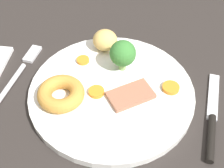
# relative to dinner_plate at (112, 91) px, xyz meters

# --- Properties ---
(dining_table) EXTENTS (1.20, 0.84, 0.04)m
(dining_table) POSITION_rel_dinner_plate_xyz_m (0.01, -0.00, -0.02)
(dining_table) COLOR #2B2623
(dining_table) RESTS_ON ground
(dinner_plate) EXTENTS (0.28, 0.28, 0.01)m
(dinner_plate) POSITION_rel_dinner_plate_xyz_m (0.00, 0.00, 0.00)
(dinner_plate) COLOR white
(dinner_plate) RESTS_ON dining_table
(meat_slice_main) EXTENTS (0.09, 0.08, 0.01)m
(meat_slice_main) POSITION_rel_dinner_plate_xyz_m (0.03, -0.01, 0.01)
(meat_slice_main) COLOR #9E664C
(meat_slice_main) RESTS_ON dinner_plate
(yorkshire_pudding) EXTENTS (0.08, 0.08, 0.02)m
(yorkshire_pudding) POSITION_rel_dinner_plate_xyz_m (-0.08, -0.04, 0.02)
(yorkshire_pudding) COLOR #C68938
(yorkshire_pudding) RESTS_ON dinner_plate
(roast_potato_left) EXTENTS (0.05, 0.05, 0.04)m
(roast_potato_left) POSITION_rel_dinner_plate_xyz_m (-0.03, 0.10, 0.03)
(roast_potato_left) COLOR #D8B260
(roast_potato_left) RESTS_ON dinner_plate
(carrot_coin_front) EXTENTS (0.03, 0.03, 0.01)m
(carrot_coin_front) POSITION_rel_dinner_plate_xyz_m (-0.02, -0.02, 0.01)
(carrot_coin_front) COLOR orange
(carrot_coin_front) RESTS_ON dinner_plate
(carrot_coin_back) EXTENTS (0.03, 0.03, 0.01)m
(carrot_coin_back) POSITION_rel_dinner_plate_xyz_m (0.10, 0.02, 0.01)
(carrot_coin_back) COLOR orange
(carrot_coin_back) RESTS_ON dinner_plate
(carrot_coin_side) EXTENTS (0.02, 0.02, 0.01)m
(carrot_coin_side) POSITION_rel_dinner_plate_xyz_m (-0.07, 0.06, 0.01)
(carrot_coin_side) COLOR orange
(carrot_coin_side) RESTS_ON dinner_plate
(broccoli_floret) EXTENTS (0.05, 0.05, 0.06)m
(broccoli_floret) POSITION_rel_dinner_plate_xyz_m (0.01, 0.05, 0.04)
(broccoli_floret) COLOR #8CB766
(broccoli_floret) RESTS_ON dinner_plate
(fork) EXTENTS (0.03, 0.15, 0.01)m
(fork) POSITION_rel_dinner_plate_xyz_m (-0.18, 0.02, -0.00)
(fork) COLOR silver
(fork) RESTS_ON dining_table
(knife) EXTENTS (0.03, 0.19, 0.01)m
(knife) POSITION_rel_dinner_plate_xyz_m (0.17, -0.03, -0.00)
(knife) COLOR black
(knife) RESTS_ON dining_table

